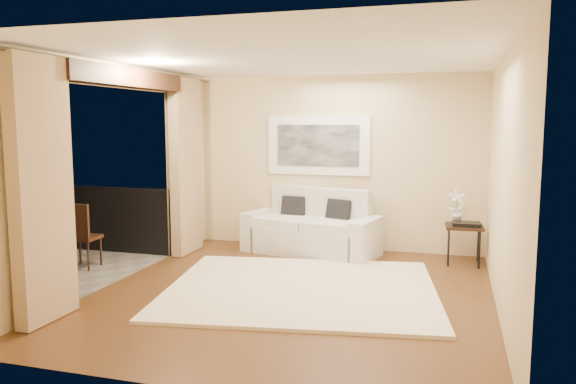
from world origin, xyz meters
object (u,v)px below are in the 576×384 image
at_px(ice_bucket, 15,207).
at_px(bistro_table, 24,222).
at_px(orchid, 457,206).
at_px(balcony_chair_far, 79,231).
at_px(sofa, 313,230).
at_px(side_table, 464,229).
at_px(balcony_chair_near, 37,227).

bearing_deg(ice_bucket, bistro_table, -16.01).
relative_size(orchid, bistro_table, 0.57).
distance_m(orchid, balcony_chair_far, 5.24).
distance_m(sofa, balcony_chair_far, 3.35).
bearing_deg(ice_bucket, orchid, 22.65).
xyz_separation_m(sofa, side_table, (2.20, -0.09, 0.15)).
bearing_deg(sofa, ice_bucket, -134.68).
relative_size(sofa, bistro_table, 2.54).
height_order(bistro_table, balcony_chair_far, balcony_chair_far).
height_order(sofa, balcony_chair_near, balcony_chair_near).
relative_size(bistro_table, balcony_chair_near, 0.83).
height_order(orchid, ice_bucket, orchid).
height_order(orchid, bistro_table, orchid).
bearing_deg(ice_bucket, balcony_chair_near, 44.71).
bearing_deg(side_table, balcony_chair_far, -160.37).
xyz_separation_m(sofa, balcony_chair_near, (-3.27, -2.09, 0.25)).
height_order(sofa, ice_bucket, ice_bucket).
height_order(sofa, bistro_table, sofa).
xyz_separation_m(sofa, orchid, (2.10, 0.05, 0.45)).
bearing_deg(side_table, sofa, 177.63).
height_order(side_table, balcony_chair_far, balcony_chair_far).
bearing_deg(orchid, balcony_chair_far, -158.57).
bearing_deg(side_table, bistro_table, -157.78).
height_order(orchid, balcony_chair_far, orchid).
distance_m(sofa, orchid, 2.14).
height_order(bistro_table, balcony_chair_near, balcony_chair_near).
relative_size(side_table, ice_bucket, 2.76).
relative_size(sofa, ice_bucket, 10.73).
xyz_separation_m(balcony_chair_near, ice_bucket, (-0.18, -0.18, 0.29)).
bearing_deg(balcony_chair_near, bistro_table, -103.68).
distance_m(orchid, bistro_table, 5.85).
distance_m(side_table, balcony_chair_far, 5.29).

